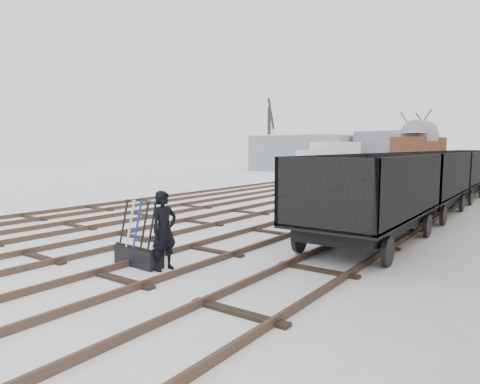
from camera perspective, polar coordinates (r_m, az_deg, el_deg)
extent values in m
plane|color=white|center=(13.39, -13.66, -5.96)|extent=(120.00, 120.00, 0.00)
cube|color=black|center=(28.14, -0.85, 0.61)|extent=(0.07, 52.00, 0.15)
cube|color=black|center=(27.31, 1.57, 0.44)|extent=(0.07, 52.00, 0.15)
cube|color=black|center=(19.31, -20.78, -2.45)|extent=(1.90, 0.20, 0.08)
cube|color=black|center=(26.47, 4.37, 0.24)|extent=(0.07, 52.00, 0.15)
cube|color=black|center=(25.75, 7.10, 0.05)|extent=(0.07, 52.00, 0.15)
cube|color=black|center=(16.91, -15.15, -3.42)|extent=(1.90, 0.20, 0.08)
cube|color=black|center=(25.04, 10.24, -0.17)|extent=(0.07, 52.00, 0.15)
cube|color=black|center=(24.47, 13.27, -0.38)|extent=(0.07, 52.00, 0.15)
cube|color=black|center=(14.73, -7.73, -4.65)|extent=(1.90, 0.20, 0.08)
cube|color=black|center=(23.92, 16.74, -0.62)|extent=(0.07, 52.00, 0.15)
cube|color=black|center=(23.49, 20.05, -0.84)|extent=(0.07, 52.00, 0.15)
cube|color=black|center=(12.89, 2.05, -6.14)|extent=(1.90, 0.20, 0.08)
cube|color=black|center=(23.13, 23.78, -1.10)|extent=(0.07, 52.00, 0.15)
cube|color=black|center=(22.88, 27.29, -1.33)|extent=(0.07, 52.00, 0.15)
cube|color=black|center=(11.54, 14.66, -7.78)|extent=(1.90, 0.20, 0.08)
cube|color=gray|center=(50.08, 8.46, 5.14)|extent=(10.00, 8.00, 4.00)
cube|color=white|center=(50.09, 8.50, 7.48)|extent=(9.80, 7.84, 0.10)
cube|color=gray|center=(50.46, 19.74, 5.08)|extent=(7.00, 6.00, 4.40)
cube|color=white|center=(50.49, 19.84, 7.63)|extent=(6.86, 5.88, 0.10)
cube|color=black|center=(10.30, -13.36, -8.32)|extent=(1.32, 0.47, 0.44)
cube|color=black|center=(10.24, -13.39, -7.02)|extent=(1.31, 0.35, 0.06)
cube|color=white|center=(10.23, -13.40, -6.80)|extent=(1.26, 0.31, 0.03)
cylinder|color=black|center=(10.53, -15.16, -3.98)|extent=(0.06, 0.32, 1.08)
cylinder|color=silver|center=(10.34, -14.33, -4.15)|extent=(0.06, 0.32, 1.08)
cylinder|color=#0D21B4|center=(10.14, -13.46, -4.32)|extent=(0.06, 0.32, 1.08)
cylinder|color=black|center=(9.95, -12.56, -4.50)|extent=(0.06, 0.32, 1.08)
cylinder|color=black|center=(9.76, -11.62, -4.68)|extent=(0.06, 0.32, 1.08)
imported|color=black|center=(9.67, -10.08, -5.10)|extent=(0.51, 0.70, 1.78)
cube|color=black|center=(12.56, 16.78, -3.73)|extent=(1.97, 5.43, 0.41)
cube|color=black|center=(12.52, 16.81, -2.81)|extent=(2.47, 6.17, 0.12)
cube|color=black|center=(12.85, 11.94, 1.24)|extent=(0.10, 6.17, 1.64)
cube|color=black|center=(12.10, 22.23, 0.62)|extent=(0.10, 6.17, 1.64)
cube|color=white|center=(12.51, 16.82, -2.34)|extent=(2.22, 5.92, 0.06)
cylinder|color=black|center=(11.27, 7.94, -6.24)|extent=(0.12, 0.72, 0.72)
cylinder|color=black|center=(14.19, 23.69, -4.14)|extent=(0.12, 0.72, 0.72)
cube|color=black|center=(18.67, 23.21, -0.83)|extent=(1.97, 5.43, 0.41)
cube|color=black|center=(18.65, 23.23, -0.20)|extent=(2.47, 6.17, 0.12)
cube|color=black|center=(18.88, 19.83, 2.51)|extent=(0.10, 6.17, 1.64)
cube|color=black|center=(18.37, 26.94, 2.12)|extent=(0.10, 6.17, 1.64)
cube|color=white|center=(18.64, 23.24, 0.11)|extent=(2.22, 5.92, 0.06)
cylinder|color=black|center=(17.11, 18.01, -2.26)|extent=(0.12, 0.72, 0.72)
cylinder|color=black|center=(20.44, 27.48, -1.34)|extent=(0.12, 0.72, 0.72)
cube|color=black|center=(24.93, 26.43, 0.64)|extent=(1.97, 5.43, 0.41)
cube|color=black|center=(24.92, 26.45, 1.11)|extent=(2.47, 6.17, 0.12)
cube|color=black|center=(25.08, 23.87, 3.14)|extent=(0.10, 6.17, 1.64)
cube|color=black|center=(24.71, 29.25, 2.85)|extent=(0.10, 6.17, 1.64)
cube|color=white|center=(24.91, 26.46, 1.35)|extent=(2.22, 5.92, 0.06)
cylinder|color=black|center=(23.25, 22.85, -0.32)|extent=(0.12, 0.72, 0.72)
cube|color=black|center=(31.25, 28.35, 1.51)|extent=(1.97, 5.43, 0.41)
cube|color=black|center=(31.24, 28.37, 1.89)|extent=(2.47, 6.17, 0.12)
cube|color=black|center=(31.37, 26.31, 3.51)|extent=(0.10, 6.17, 1.64)
cube|color=white|center=(31.23, 28.38, 2.08)|extent=(2.22, 5.92, 0.06)
cylinder|color=black|center=(29.50, 25.65, 0.82)|extent=(0.12, 0.72, 0.72)
cube|color=black|center=(42.28, 22.59, 2.79)|extent=(3.25, 4.99, 0.42)
cube|color=#502518|center=(42.24, 22.68, 4.91)|extent=(3.91, 5.73, 2.72)
cube|color=white|center=(42.25, 22.77, 7.25)|extent=(3.60, 5.41, 0.04)
cylinder|color=black|center=(40.96, 20.47, 2.34)|extent=(0.13, 0.73, 0.73)
cylinder|color=black|center=(43.69, 24.55, 2.39)|extent=(0.13, 0.73, 0.73)
cube|color=black|center=(43.84, 11.86, 3.01)|extent=(3.51, 7.07, 0.28)
cube|color=silver|center=(41.43, 10.40, 3.91)|extent=(2.76, 2.53, 2.34)
cube|color=silver|center=(44.48, 12.29, 4.79)|extent=(3.88, 5.38, 2.62)
cube|color=white|center=(44.47, 12.33, 6.51)|extent=(3.80, 5.28, 0.04)
cylinder|color=black|center=(42.08, 9.22, 2.87)|extent=(0.28, 0.94, 0.94)
cylinder|color=black|center=(45.87, 14.37, 3.02)|extent=(0.28, 0.94, 0.94)
cube|color=silver|center=(45.68, 13.49, 3.68)|extent=(2.18, 4.45, 1.77)
cube|color=white|center=(45.66, 13.52, 4.81)|extent=(2.12, 4.35, 0.04)
cylinder|color=black|center=(44.80, 11.75, 2.85)|extent=(0.22, 0.69, 0.69)
cylinder|color=black|center=(46.67, 15.12, 2.89)|extent=(0.22, 0.69, 0.69)
cube|color=#2A292E|center=(51.14, 3.87, 3.38)|extent=(2.20, 2.20, 0.74)
cylinder|color=#2A292E|center=(51.09, 3.90, 7.11)|extent=(0.41, 0.41, 7.41)
cylinder|color=#2A292E|center=(52.65, 4.89, 10.30)|extent=(2.16, 4.42, 3.41)
cylinder|color=black|center=(54.21, 5.94, 7.82)|extent=(0.04, 0.04, 4.17)
cylinder|color=black|center=(45.13, 22.49, 5.47)|extent=(0.30, 0.30, 5.30)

